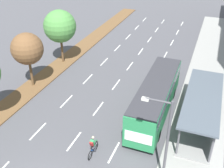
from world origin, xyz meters
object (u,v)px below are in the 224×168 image
Objects in this scene: bus_shelter at (205,108)px; streetlight at (165,138)px; cyclist at (93,147)px; bus at (156,95)px; median_tree_third at (27,49)px; median_tree_fourth at (60,26)px.

streetlight reaches higher than bus_shelter.
bus is at bearing 65.14° from cyclist.
median_tree_fourth is (0.05, 6.49, 0.40)m from median_tree_third.
median_tree_fourth is 21.33m from streetlight.
bus_shelter is 5.40× the size of cyclist.
bus is 13.90m from median_tree_third.
median_tree_fourth is at bearing 89.59° from median_tree_third.
streetlight is (5.35, -0.65, 3.10)m from cyclist.
bus is 1.70× the size of median_tree_fourth.
median_tree_third is (-17.98, 0.54, 2.51)m from bus_shelter.
median_tree_third is at bearing 178.84° from bus.
median_tree_fourth is at bearing 158.62° from bus_shelter.
streetlight reaches higher than cyclist.
median_tree_third is at bearing 153.87° from streetlight.
cyclist is at bearing -114.86° from bus.
bus_shelter is at bearing -1.71° from median_tree_third.
bus_shelter is 7.82m from streetlight.
streetlight reaches higher than median_tree_third.
median_tree_third reaches higher than bus_shelter.
median_tree_fourth is at bearing 153.66° from bus.
bus is (-4.28, 0.26, 0.20)m from bus_shelter.
bus_shelter is at bearing 73.79° from streetlight.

